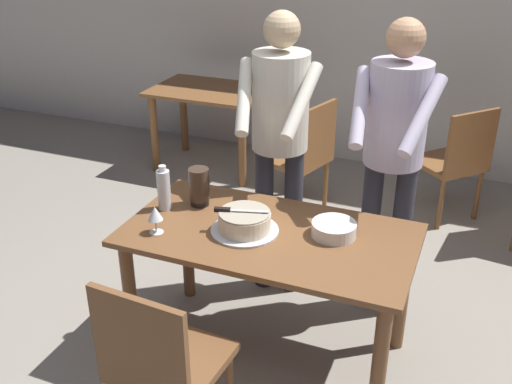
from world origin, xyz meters
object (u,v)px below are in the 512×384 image
object	(u,v)px
person_cutting_cake	(280,128)
background_chair_1	(303,154)
person_standing_beside	(394,141)
background_table	(210,107)
main_dining_table	(269,254)
cake_on_platter	(245,222)
wine_glass_near	(155,214)
chair_near_side	(161,361)
plate_stack	(334,229)
hurricane_lamp	(199,187)
cake_knife	(230,210)
water_bottle	(164,189)
background_chair_0	(455,159)

from	to	relation	value
person_cutting_cake	background_chair_1	world-z (taller)	person_cutting_cake
person_standing_beside	background_table	distance (m)	2.46
main_dining_table	background_chair_1	distance (m)	1.67
cake_on_platter	background_chair_1	size ratio (longest dim) A/B	0.38
wine_glass_near	person_cutting_cake	size ratio (longest dim) A/B	0.08
wine_glass_near	background_table	bearing A→B (deg)	110.09
cake_on_platter	person_standing_beside	world-z (taller)	person_standing_beside
cake_on_platter	chair_near_side	bearing A→B (deg)	-95.89
plate_stack	hurricane_lamp	bearing A→B (deg)	176.16
main_dining_table	person_cutting_cake	size ratio (longest dim) A/B	0.84
main_dining_table	cake_on_platter	bearing A→B (deg)	-162.65
cake_knife	wine_glass_near	xyz separation A→B (m)	(-0.33, -0.16, -0.01)
background_chair_1	water_bottle	bearing A→B (deg)	-99.15
plate_stack	background_chair_0	xyz separation A→B (m)	(0.44, 1.86, -0.29)
main_dining_table	background_table	world-z (taller)	main_dining_table
main_dining_table	background_chair_1	xyz separation A→B (m)	(-0.35, 1.63, -0.13)
person_cutting_cake	main_dining_table	bearing A→B (deg)	-74.28
background_chair_1	plate_stack	bearing A→B (deg)	-67.12
main_dining_table	cake_on_platter	size ratio (longest dim) A/B	4.24
hurricane_lamp	background_chair_0	xyz separation A→B (m)	(1.20, 1.81, -0.37)
wine_glass_near	person_standing_beside	xyz separation A→B (m)	(0.99, 0.84, 0.22)
cake_knife	water_bottle	distance (m)	0.43
cake_knife	person_cutting_cake	distance (m)	0.69
wine_glass_near	background_chair_1	bearing A→B (deg)	84.72
plate_stack	person_standing_beside	world-z (taller)	person_standing_beside
main_dining_table	chair_near_side	size ratio (longest dim) A/B	1.60
hurricane_lamp	water_bottle	bearing A→B (deg)	-142.85
person_cutting_cake	background_chair_0	xyz separation A→B (m)	(0.91, 1.36, -0.58)
wine_glass_near	background_chair_0	bearing A→B (deg)	59.85
hurricane_lamp	person_standing_beside	world-z (taller)	person_standing_beside
person_cutting_cake	chair_near_side	xyz separation A→B (m)	(-0.02, -1.36, -0.58)
cake_on_platter	hurricane_lamp	world-z (taller)	hurricane_lamp
main_dining_table	background_table	distance (m)	2.57
water_bottle	background_table	distance (m)	2.29
wine_glass_near	main_dining_table	bearing A→B (deg)	22.24
cake_on_platter	chair_near_side	size ratio (longest dim) A/B	0.38
hurricane_lamp	background_table	distance (m)	2.25
plate_stack	chair_near_side	world-z (taller)	chair_near_side
wine_glass_near	hurricane_lamp	bearing A→B (deg)	80.04
water_bottle	chair_near_side	xyz separation A→B (m)	(0.41, -0.79, -0.37)
chair_near_side	background_chair_0	size ratio (longest dim) A/B	1.00
water_bottle	background_chair_0	size ratio (longest dim) A/B	0.28
wine_glass_near	person_standing_beside	bearing A→B (deg)	40.32
cake_knife	hurricane_lamp	size ratio (longest dim) A/B	1.26
water_bottle	person_standing_beside	size ratio (longest dim) A/B	0.15
hurricane_lamp	background_chair_1	bearing A→B (deg)	85.85
water_bottle	chair_near_side	distance (m)	0.97
wine_glass_near	background_chair_1	xyz separation A→B (m)	(0.17, 1.84, -0.36)
cake_knife	person_cutting_cake	bearing A→B (deg)	88.42
chair_near_side	background_table	size ratio (longest dim) A/B	0.90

